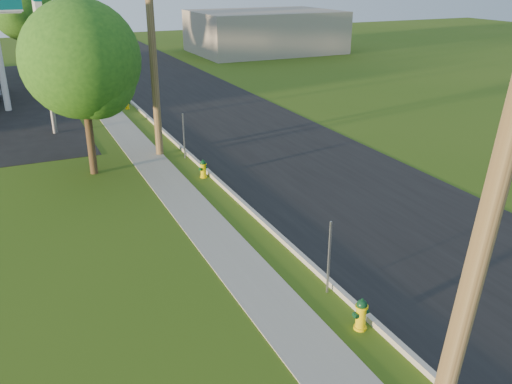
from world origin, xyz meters
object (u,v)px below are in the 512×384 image
utility_pole_mid (152,40)px  hydrant_far (127,103)px  utility_pole_far (86,15)px  tree_lot (24,12)px  price_pylon (39,21)px  tree_verge (84,64)px  utility_pole_near (494,195)px  hydrant_near (361,314)px  hydrant_mid (203,169)px

utility_pole_mid → hydrant_far: 10.30m
utility_pole_far → hydrant_far: bearing=-86.4°
utility_pole_far → tree_lot: (-3.63, 7.14, -0.16)m
price_pylon → tree_lot: tree_lot is taller
utility_pole_far → tree_verge: bearing=-98.8°
hydrant_far → price_pylon: bearing=-140.4°
tree_verge → hydrant_far: bearing=71.5°
utility_pole_mid → tree_lot: bearing=98.2°
utility_pole_mid → tree_verge: (-2.99, -1.37, -0.59)m
tree_lot → hydrant_far: 17.04m
utility_pole_near → hydrant_near: size_ratio=11.77×
tree_lot → hydrant_mid: tree_lot is taller
tree_verge → utility_pole_near: bearing=-79.8°
utility_pole_mid → utility_pole_far: bearing=90.0°
utility_pole_near → utility_pole_mid: bearing=90.0°
utility_pole_mid → tree_lot: utility_pole_mid is taller
utility_pole_mid → utility_pole_near: bearing=-90.0°
tree_lot → hydrant_near: tree_lot is taller
utility_pole_mid → hydrant_near: bearing=-87.1°
utility_pole_near → tree_lot: 43.29m
hydrant_mid → utility_pole_mid: bearing=102.3°
tree_lot → hydrant_near: size_ratio=8.95×
hydrant_mid → hydrant_far: size_ratio=1.08×
utility_pole_near → hydrant_mid: (0.79, 14.39, -4.44)m
hydrant_mid → hydrant_far: hydrant_mid is taller
utility_pole_near → utility_pole_mid: utility_pole_mid is taller
tree_verge → hydrant_mid: size_ratio=9.07×
utility_pole_mid → hydrant_mid: (0.79, -3.61, -4.59)m
utility_pole_mid → price_pylon: size_ratio=1.43×
utility_pole_far → hydrant_far: utility_pole_far is taller
price_pylon → tree_verge: 7.01m
hydrant_near → price_pylon: bearing=103.1°
price_pylon → hydrant_mid: (4.69, -9.11, -5.07)m
utility_pole_mid → price_pylon: 6.76m
price_pylon → hydrant_far: bearing=39.6°
price_pylon → hydrant_far: price_pylon is taller
utility_pole_far → hydrant_mid: size_ratio=12.73×
hydrant_mid → hydrant_far: (-0.23, 12.80, -0.03)m
utility_pole_far → price_pylon: size_ratio=1.39×
hydrant_near → hydrant_mid: size_ratio=1.08×
hydrant_far → utility_pole_mid: bearing=-93.4°
hydrant_near → utility_pole_far: bearing=91.3°
price_pylon → tree_verge: bearing=-82.4°
utility_pole_mid → utility_pole_far: utility_pole_mid is taller
utility_pole_near → utility_pole_far: 36.00m
tree_verge → hydrant_far: 11.84m
tree_verge → tree_lot: size_ratio=0.94×
utility_pole_near → price_pylon: 23.83m
utility_pole_far → hydrant_near: bearing=-88.7°
utility_pole_mid → tree_lot: size_ratio=1.36×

